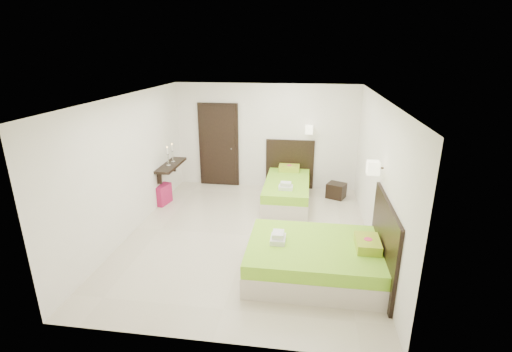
# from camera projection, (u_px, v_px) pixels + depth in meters

# --- Properties ---
(floor) EXTENTS (5.50, 5.50, 0.00)m
(floor) POSITION_uv_depth(u_px,v_px,m) (249.00, 235.00, 7.06)
(floor) COLOR beige
(floor) RESTS_ON ground
(bed_single) EXTENTS (1.20, 2.00, 1.65)m
(bed_single) POSITION_uv_depth(u_px,v_px,m) (287.00, 189.00, 8.60)
(bed_single) COLOR beige
(bed_single) RESTS_ON ground
(bed_double) EXTENTS (2.07, 1.76, 1.70)m
(bed_double) POSITION_uv_depth(u_px,v_px,m) (319.00, 258.00, 5.73)
(bed_double) COLOR beige
(bed_double) RESTS_ON ground
(nightstand) EXTENTS (0.51, 0.49, 0.36)m
(nightstand) POSITION_uv_depth(u_px,v_px,m) (336.00, 191.00, 8.81)
(nightstand) COLOR black
(nightstand) RESTS_ON ground
(ottoman) EXTENTS (0.53, 0.53, 0.45)m
(ottoman) POSITION_uv_depth(u_px,v_px,m) (158.00, 194.00, 8.49)
(ottoman) COLOR maroon
(ottoman) RESTS_ON ground
(door) EXTENTS (1.02, 0.15, 2.14)m
(door) POSITION_uv_depth(u_px,v_px,m) (219.00, 145.00, 9.41)
(door) COLOR black
(door) RESTS_ON ground
(console_shelf) EXTENTS (0.35, 1.20, 0.78)m
(console_shelf) POSITION_uv_depth(u_px,v_px,m) (171.00, 165.00, 8.58)
(console_shelf) COLOR black
(console_shelf) RESTS_ON ground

